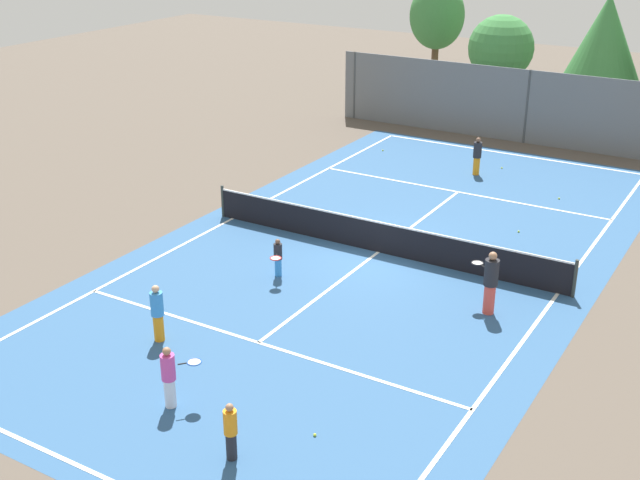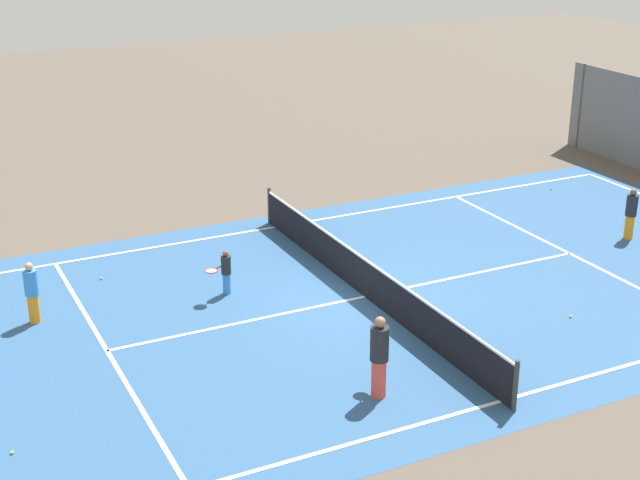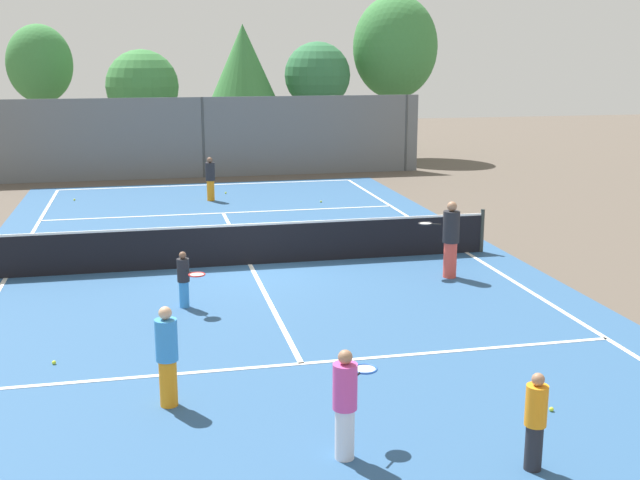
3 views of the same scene
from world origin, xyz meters
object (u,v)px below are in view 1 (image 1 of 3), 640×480
(tennis_ball_2, at_px, (383,150))
(tennis_ball_1, at_px, (519,232))
(player_5, at_px, (490,282))
(player_2, at_px, (157,312))
(player_1, at_px, (231,431))
(player_4, at_px, (278,257))
(tennis_ball_3, at_px, (158,291))
(tennis_ball_0, at_px, (496,267))
(player_3, at_px, (170,376))
(tennis_ball_4, at_px, (559,198))
(tennis_ball_6, at_px, (315,435))
(player_0, at_px, (477,156))
(tennis_ball_5, at_px, (502,168))

(tennis_ball_2, bearing_deg, tennis_ball_1, -36.89)
(tennis_ball_1, bearing_deg, player_5, -79.47)
(tennis_ball_1, distance_m, tennis_ball_2, 9.88)
(player_2, height_order, tennis_ball_1, player_2)
(player_1, distance_m, tennis_ball_1, 14.10)
(player_4, relative_size, player_5, 0.66)
(tennis_ball_2, bearing_deg, tennis_ball_3, -86.95)
(player_2, xyz_separation_m, tennis_ball_0, (5.63, 8.22, -0.73))
(player_5, bearing_deg, player_1, -104.52)
(player_3, xyz_separation_m, tennis_ball_0, (3.54, 10.24, -0.71))
(tennis_ball_4, bearing_deg, player_5, -85.00)
(tennis_ball_2, bearing_deg, player_2, -81.45)
(player_2, bearing_deg, tennis_ball_6, -14.49)
(tennis_ball_0, bearing_deg, player_1, -97.16)
(player_3, bearing_deg, player_4, 103.94)
(player_0, distance_m, tennis_ball_1, 6.02)
(tennis_ball_6, bearing_deg, tennis_ball_2, 112.93)
(player_3, bearing_deg, tennis_ball_4, 78.56)
(player_2, distance_m, tennis_ball_5, 17.65)
(player_5, bearing_deg, tennis_ball_1, 100.53)
(tennis_ball_1, relative_size, tennis_ball_2, 1.00)
(player_5, relative_size, tennis_ball_2, 26.24)
(player_1, xyz_separation_m, player_5, (2.14, 8.27, 0.25))
(player_1, xyz_separation_m, tennis_ball_2, (-6.84, 19.98, -0.61))
(player_4, xyz_separation_m, tennis_ball_5, (2.12, 12.92, -0.56))
(player_4, distance_m, tennis_ball_1, 8.32)
(tennis_ball_0, bearing_deg, player_3, -109.05)
(player_2, bearing_deg, tennis_ball_1, 64.74)
(player_0, bearing_deg, tennis_ball_5, 63.11)
(player_3, bearing_deg, tennis_ball_1, 76.37)
(player_5, distance_m, tennis_ball_6, 6.99)
(player_0, distance_m, tennis_ball_6, 17.89)
(player_2, bearing_deg, tennis_ball_4, 69.76)
(player_2, bearing_deg, player_1, -33.20)
(tennis_ball_5, height_order, tennis_ball_6, same)
(tennis_ball_0, bearing_deg, player_4, -144.37)
(player_4, bearing_deg, player_3, -76.06)
(player_4, xyz_separation_m, tennis_ball_0, (5.16, 3.70, -0.56))
(tennis_ball_3, bearing_deg, player_0, 75.28)
(player_1, bearing_deg, tennis_ball_6, 54.56)
(player_0, xyz_separation_m, tennis_ball_4, (3.59, -1.15, -0.73))
(player_3, height_order, tennis_ball_0, player_3)
(player_2, bearing_deg, player_0, 83.09)
(player_0, xyz_separation_m, tennis_ball_1, (3.35, -4.95, -0.73))
(player_5, relative_size, tennis_ball_5, 26.24)
(player_3, relative_size, player_5, 0.83)
(tennis_ball_3, distance_m, tennis_ball_4, 15.00)
(player_2, bearing_deg, tennis_ball_2, 98.55)
(tennis_ball_2, relative_size, tennis_ball_5, 1.00)
(tennis_ball_4, distance_m, tennis_ball_5, 3.81)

